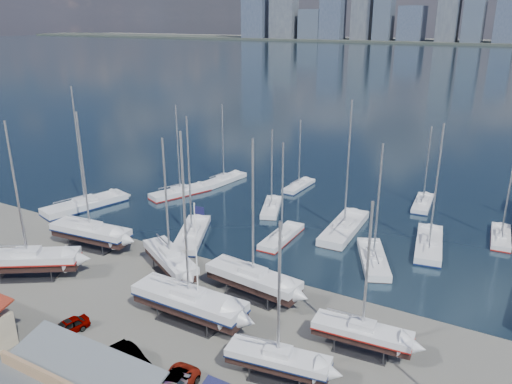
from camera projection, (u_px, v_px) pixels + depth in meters
The scene contains 24 objects.
ground at pixel (198, 313), 48.07m from camera, with size 1400.00×1400.00×0.00m, color #605E59.
water at pixel (496, 65), 303.26m from camera, with size 1400.00×600.00×0.40m, color #192E3A.
sailboat_cradle_0 at pixel (91, 232), 61.14m from camera, with size 10.77×3.94×16.95m.
sailboat_cradle_1 at pixel (28, 260), 54.09m from camera, with size 10.75×8.42×17.40m.
sailboat_cradle_2 at pixel (170, 259), 54.48m from camera, with size 9.62×6.93×15.57m.
sailboat_cradle_3 at pixel (189, 301), 46.07m from camera, with size 11.40×3.28×18.20m.
sailboat_cradle_4 at pixel (253, 279), 50.21m from camera, with size 10.42×3.92×16.56m.
sailboat_cradle_5 at pixel (278, 359), 38.64m from camera, with size 8.50×3.47×13.54m.
sailboat_cradle_6 at pixel (362, 333), 41.88m from camera, with size 8.54×2.94×13.74m.
sailboat_moored_0 at pixel (86, 206), 74.58m from camera, with size 6.83×13.12×18.89m.
sailboat_moored_1 at pixel (180, 193), 80.11m from camera, with size 6.53×10.46×15.17m.
sailboat_moored_2 at pixel (224, 181), 86.18m from camera, with size 4.01×9.64×14.12m.
sailboat_moored_3 at pixel (192, 236), 64.34m from camera, with size 7.53×11.41×16.65m.
sailboat_moored_4 at pixel (271, 208), 73.81m from camera, with size 5.23×8.72×12.74m.
sailboat_moored_5 at pixel (299, 187), 83.20m from camera, with size 2.66×8.18×12.08m.
sailboat_moored_6 at pixel (282, 238), 63.92m from camera, with size 2.62×8.99×13.39m.
sailboat_moored_7 at pixel (344, 230), 66.23m from camera, with size 3.86×12.28×18.37m.
sailboat_moored_8 at pixel (423, 204), 75.38m from camera, with size 3.08×8.70×12.75m.
sailboat_moored_9 at pixel (373, 260), 57.94m from camera, with size 6.52×10.12×14.88m.
sailboat_moored_10 at pixel (429, 246), 61.62m from camera, with size 4.80×11.30×16.37m.
sailboat_moored_11 at pixel (501, 238), 63.92m from camera, with size 2.93×8.36×12.27m.
car_a at pixel (67, 327), 44.86m from camera, with size 1.58×3.93×1.34m, color gray.
car_b at pixel (130, 358), 40.56m from camera, with size 1.61×4.62×1.52m, color gray.
flagpole at pixel (197, 257), 44.01m from camera, with size 1.07×0.12×12.09m.
Camera 1 is at (25.16, -43.45, 26.97)m, focal length 35.00 mm.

